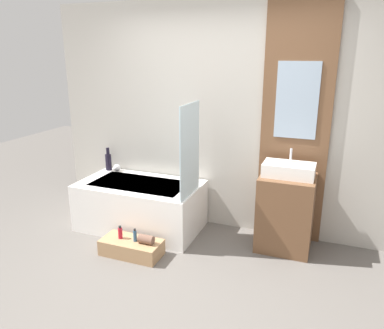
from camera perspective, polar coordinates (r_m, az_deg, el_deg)
The scene contains 13 objects.
ground_plane at distance 3.45m, azimuth -4.13°, elevation -19.54°, with size 12.00×12.00×0.00m, color #605B56.
wall_tiled_back at distance 4.32m, azimuth 4.55°, elevation 6.89°, with size 4.20×0.06×2.60m, color #B7B2A8.
wall_wood_accent at distance 4.11m, azimuth 15.46°, elevation 6.07°, with size 0.72×0.04×2.60m.
bathtub at distance 4.53m, azimuth -7.85°, elevation -6.16°, with size 1.42×0.80×0.56m.
glass_shower_screen at distance 3.90m, azimuth -0.33°, elevation 2.16°, with size 0.01×0.52×0.98m, color silver.
wooden_step_bench at distance 4.05m, azimuth -9.20°, elevation -12.36°, with size 0.64×0.30×0.17m, color #A87F56.
vanity_cabinet at distance 4.12m, azimuth 14.05°, elevation -7.11°, with size 0.56×0.50×0.81m, color brown.
sink at distance 3.95m, azimuth 14.54°, elevation -0.79°, with size 0.52×0.30×0.27m.
vase_tall_dark at distance 4.96m, azimuth -12.62°, elevation 0.53°, with size 0.08×0.08×0.30m.
vase_round_light at distance 4.91m, azimuth -11.36°, elevation -0.49°, with size 0.09×0.09×0.09m, color white.
bottle_soap_primary at distance 4.04m, azimuth -10.88°, elevation -10.17°, with size 0.04×0.04×0.14m.
bottle_soap_secondary at distance 3.96m, azimuth -8.69°, elevation -10.67°, with size 0.04×0.04×0.14m.
towel_roll at distance 3.91m, azimuth -7.02°, elevation -11.25°, with size 0.09×0.09×0.16m, color brown.
Camera 1 is at (1.22, -2.49, 2.05)m, focal length 35.00 mm.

